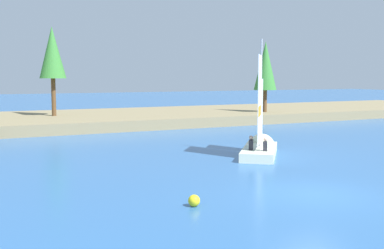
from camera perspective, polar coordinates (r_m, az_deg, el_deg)
The scene contains 6 objects.
ground_plane at distance 17.00m, azimuth 14.51°, elevation -8.16°, with size 200.00×200.00×0.00m, color #2D609E.
shore_bank at distance 41.22m, azimuth -10.55°, elevation 0.69°, with size 80.00×13.87×0.81m, color #897A56.
shoreline_tree_midright at distance 40.25m, azimuth -16.53°, elevation 8.25°, with size 2.13×2.13×7.25m.
shoreline_tree_right at distance 43.26m, azimuth 8.86°, elevation 6.97°, with size 2.03×2.03×6.35m.
sailboat at distance 25.13m, azimuth 8.30°, elevation -2.54°, with size 4.31×4.92×6.44m.
channel_buoy at distance 14.93m, azimuth 0.25°, elevation -9.18°, with size 0.38×0.38×0.38m, color yellow.
Camera 1 is at (-10.73, -12.54, 4.07)m, focal length 44.12 mm.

